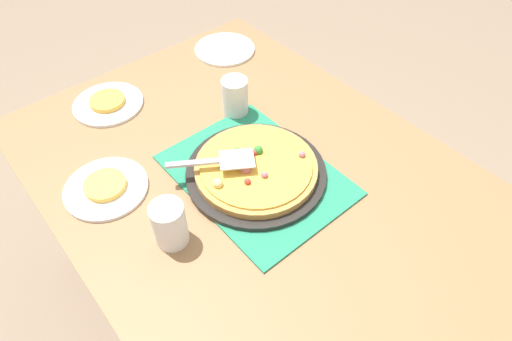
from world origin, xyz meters
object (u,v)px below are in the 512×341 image
plate_near_left (106,188)px  served_slice_left (105,185)px  pizza_server (219,161)px  cup_far (169,224)px  pizza (255,167)px  pizza_pan (256,172)px  plate_side (225,49)px  served_slice_right (107,101)px  plate_far_right (108,104)px  cup_near (235,97)px

plate_near_left → served_slice_left: served_slice_left is taller
plate_near_left → pizza_server: pizza_server is taller
served_slice_left → cup_far: (0.25, 0.05, 0.04)m
pizza → served_slice_left: size_ratio=3.00×
pizza_pan → plate_side: size_ratio=1.73×
plate_side → served_slice_left: (0.33, -0.65, 0.01)m
plate_near_left → served_slice_left: (0.00, 0.00, 0.01)m
plate_side → served_slice_right: (0.01, -0.48, 0.01)m
pizza_pan → pizza_server: size_ratio=1.76×
plate_far_right → served_slice_right: bearing=0.0°
served_slice_left → pizza: bearing=56.9°
plate_side → pizza_pan: bearing=-29.7°
plate_side → served_slice_left: bearing=-63.0°
plate_near_left → served_slice_left: bearing=0.0°
plate_near_left → plate_far_right: 0.36m
plate_far_right → plate_near_left: bearing=-28.1°
plate_side → served_slice_left: size_ratio=2.00×
served_slice_right → cup_near: (0.29, 0.29, 0.04)m
plate_side → pizza_server: size_ratio=1.02×
pizza → pizza_server: bearing=-123.2°
plate_far_right → served_slice_right: 0.01m
plate_far_right → plate_side: bearing=91.6°
pizza → plate_near_left: 0.40m
served_slice_left → cup_far: cup_far is taller
pizza → pizza_server: 0.10m
pizza → plate_far_right: pizza is taller
plate_far_right → cup_far: bearing=-12.0°
plate_far_right → pizza_server: 0.49m
served_slice_left → cup_far: size_ratio=0.92×
pizza_server → pizza: bearing=56.8°
pizza → plate_far_right: bearing=-162.9°
pizza_pan → plate_far_right: bearing=-162.8°
cup_near → pizza_server: size_ratio=0.56×
pizza → served_slice_right: pizza is taller
plate_far_right → cup_far: size_ratio=1.83×
cup_near → pizza_pan: bearing=-26.7°
cup_far → served_slice_right: bearing=168.0°
plate_near_left → plate_side: same height
plate_far_right → served_slice_right: served_slice_right is taller
cup_far → plate_side: bearing=133.9°
plate_far_right → cup_near: size_ratio=1.83×
plate_side → pizza_server: (0.49, -0.39, 0.07)m
cup_near → cup_far: size_ratio=1.00×
plate_side → cup_near: size_ratio=1.83×
served_slice_right → cup_far: size_ratio=0.92×
pizza_server → plate_near_left: bearing=-123.0°
served_slice_left → pizza_pan: bearing=56.9°
served_slice_right → plate_side: bearing=91.6°
pizza_pan → pizza: size_ratio=1.15×
cup_far → pizza_server: 0.22m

